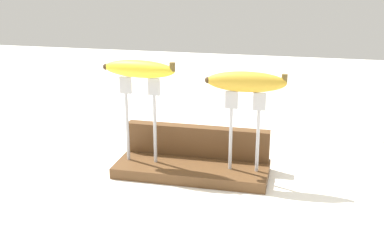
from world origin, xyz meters
name	(u,v)px	position (x,y,z in m)	size (l,w,h in m)	color
ground_plane	(192,174)	(0.00, 0.00, 0.00)	(3.00, 3.00, 0.00)	white
wooden_board	(192,169)	(0.00, 0.00, 0.01)	(0.33, 0.13, 0.02)	brown
board_backstop	(197,141)	(0.00, 0.05, 0.06)	(0.32, 0.03, 0.07)	brown
fork_stand_left	(141,112)	(-0.11, -0.01, 0.13)	(0.09, 0.01, 0.19)	#B2B2B7
fork_stand_right	(245,124)	(0.11, -0.01, 0.12)	(0.08, 0.01, 0.17)	#B2B2B7
banana_raised_left	(139,69)	(-0.11, -0.01, 0.23)	(0.16, 0.05, 0.04)	yellow
banana_raised_right	(246,82)	(0.11, -0.01, 0.21)	(0.16, 0.04, 0.04)	gold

